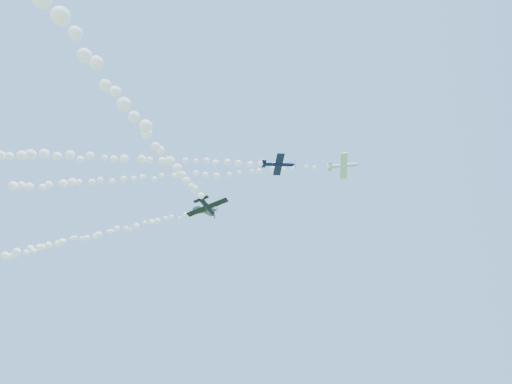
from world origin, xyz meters
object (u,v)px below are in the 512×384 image
(plane_navy, at_px, (279,164))
(plane_black, at_px, (207,207))
(plane_white, at_px, (344,166))
(plane_grey, at_px, (205,211))

(plane_navy, bearing_deg, plane_black, -152.30)
(plane_white, relative_size, plane_black, 0.96)
(plane_white, xyz_separation_m, plane_grey, (-29.66, -9.65, -11.00))
(plane_black, bearing_deg, plane_navy, -43.95)
(plane_white, distance_m, plane_black, 35.52)
(plane_white, xyz_separation_m, plane_navy, (-13.02, -8.28, -1.74))
(plane_navy, xyz_separation_m, plane_black, (-10.16, -12.96, -14.79))
(plane_black, bearing_deg, plane_white, -53.35)
(plane_navy, bearing_deg, plane_grey, 160.48)
(plane_navy, distance_m, plane_grey, 19.10)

